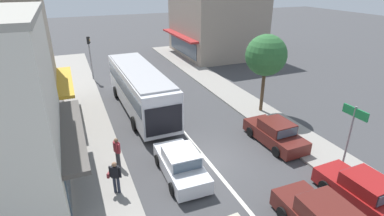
{
  "coord_description": "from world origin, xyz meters",
  "views": [
    {
      "loc": [
        -6.12,
        -12.63,
        9.27
      ],
      "look_at": [
        0.94,
        4.24,
        1.2
      ],
      "focal_mm": 28.0,
      "sensor_mm": 36.0,
      "label": 1
    }
  ],
  "objects_px": {
    "traffic_light_downstreet": "(90,51)",
    "pedestrian_with_handbag_near": "(115,175)",
    "sedan_adjacent_lane_lead": "(181,164)",
    "pedestrian_browsing_midblock": "(117,151)",
    "parked_sedan_kerb_front": "(364,193)",
    "street_tree_right": "(266,56)",
    "city_bus": "(140,87)",
    "parked_sedan_kerb_second": "(275,133)",
    "directional_road_sign": "(352,124)"
  },
  "relations": [
    {
      "from": "parked_sedan_kerb_second",
      "to": "pedestrian_with_handbag_near",
      "type": "relative_size",
      "value": 2.61
    },
    {
      "from": "street_tree_right",
      "to": "parked_sedan_kerb_second",
      "type": "bearing_deg",
      "value": -114.49
    },
    {
      "from": "parked_sedan_kerb_second",
      "to": "traffic_light_downstreet",
      "type": "relative_size",
      "value": 1.01
    },
    {
      "from": "parked_sedan_kerb_second",
      "to": "traffic_light_downstreet",
      "type": "bearing_deg",
      "value": 117.67
    },
    {
      "from": "pedestrian_with_handbag_near",
      "to": "pedestrian_browsing_midblock",
      "type": "bearing_deg",
      "value": 77.89
    },
    {
      "from": "sedan_adjacent_lane_lead",
      "to": "street_tree_right",
      "type": "height_order",
      "value": "street_tree_right"
    },
    {
      "from": "parked_sedan_kerb_front",
      "to": "street_tree_right",
      "type": "distance_m",
      "value": 10.84
    },
    {
      "from": "city_bus",
      "to": "parked_sedan_kerb_front",
      "type": "bearing_deg",
      "value": -64.85
    },
    {
      "from": "pedestrian_with_handbag_near",
      "to": "directional_road_sign",
      "type": "bearing_deg",
      "value": -12.96
    },
    {
      "from": "city_bus",
      "to": "pedestrian_with_handbag_near",
      "type": "distance_m",
      "value": 9.57
    },
    {
      "from": "sedan_adjacent_lane_lead",
      "to": "pedestrian_browsing_midblock",
      "type": "height_order",
      "value": "pedestrian_browsing_midblock"
    },
    {
      "from": "city_bus",
      "to": "street_tree_right",
      "type": "distance_m",
      "value": 9.24
    },
    {
      "from": "sedan_adjacent_lane_lead",
      "to": "directional_road_sign",
      "type": "height_order",
      "value": "directional_road_sign"
    },
    {
      "from": "street_tree_right",
      "to": "pedestrian_browsing_midblock",
      "type": "xyz_separation_m",
      "value": [
        -11.04,
        -3.15,
        -3.19
      ]
    },
    {
      "from": "sedan_adjacent_lane_lead",
      "to": "pedestrian_with_handbag_near",
      "type": "height_order",
      "value": "pedestrian_with_handbag_near"
    },
    {
      "from": "traffic_light_downstreet",
      "to": "street_tree_right",
      "type": "relative_size",
      "value": 0.74
    },
    {
      "from": "city_bus",
      "to": "street_tree_right",
      "type": "height_order",
      "value": "street_tree_right"
    },
    {
      "from": "traffic_light_downstreet",
      "to": "pedestrian_with_handbag_near",
      "type": "height_order",
      "value": "traffic_light_downstreet"
    },
    {
      "from": "directional_road_sign",
      "to": "street_tree_right",
      "type": "distance_m",
      "value": 7.98
    },
    {
      "from": "traffic_light_downstreet",
      "to": "pedestrian_with_handbag_near",
      "type": "distance_m",
      "value": 17.94
    },
    {
      "from": "city_bus",
      "to": "pedestrian_browsing_midblock",
      "type": "xyz_separation_m",
      "value": [
        -2.91,
        -6.84,
        -0.81
      ]
    },
    {
      "from": "parked_sedan_kerb_second",
      "to": "street_tree_right",
      "type": "height_order",
      "value": "street_tree_right"
    },
    {
      "from": "parked_sedan_kerb_front",
      "to": "pedestrian_browsing_midblock",
      "type": "distance_m",
      "value": 11.67
    },
    {
      "from": "parked_sedan_kerb_front",
      "to": "pedestrian_with_handbag_near",
      "type": "height_order",
      "value": "pedestrian_with_handbag_near"
    },
    {
      "from": "city_bus",
      "to": "pedestrian_with_handbag_near",
      "type": "bearing_deg",
      "value": -110.61
    },
    {
      "from": "parked_sedan_kerb_second",
      "to": "city_bus",
      "type": "bearing_deg",
      "value": 128.33
    },
    {
      "from": "parked_sedan_kerb_second",
      "to": "pedestrian_browsing_midblock",
      "type": "distance_m",
      "value": 9.2
    },
    {
      "from": "directional_road_sign",
      "to": "street_tree_right",
      "type": "bearing_deg",
      "value": 87.51
    },
    {
      "from": "sedan_adjacent_lane_lead",
      "to": "parked_sedan_kerb_second",
      "type": "distance_m",
      "value": 6.4
    },
    {
      "from": "traffic_light_downstreet",
      "to": "sedan_adjacent_lane_lead",
      "type": "bearing_deg",
      "value": -82.07
    },
    {
      "from": "pedestrian_with_handbag_near",
      "to": "pedestrian_browsing_midblock",
      "type": "xyz_separation_m",
      "value": [
        0.45,
        2.09,
        -0.0
      ]
    },
    {
      "from": "pedestrian_with_handbag_near",
      "to": "city_bus",
      "type": "bearing_deg",
      "value": 69.39
    },
    {
      "from": "parked_sedan_kerb_second",
      "to": "street_tree_right",
      "type": "relative_size",
      "value": 0.74
    },
    {
      "from": "street_tree_right",
      "to": "pedestrian_with_handbag_near",
      "type": "xyz_separation_m",
      "value": [
        -11.49,
        -5.24,
        -3.19
      ]
    },
    {
      "from": "directional_road_sign",
      "to": "pedestrian_with_handbag_near",
      "type": "bearing_deg",
      "value": 167.04
    },
    {
      "from": "parked_sedan_kerb_second",
      "to": "parked_sedan_kerb_front",
      "type": "bearing_deg",
      "value": -87.65
    },
    {
      "from": "parked_sedan_kerb_second",
      "to": "directional_road_sign",
      "type": "bearing_deg",
      "value": -66.59
    },
    {
      "from": "sedan_adjacent_lane_lead",
      "to": "directional_road_sign",
      "type": "bearing_deg",
      "value": -19.47
    },
    {
      "from": "sedan_adjacent_lane_lead",
      "to": "street_tree_right",
      "type": "bearing_deg",
      "value": 31.29
    },
    {
      "from": "traffic_light_downstreet",
      "to": "pedestrian_with_handbag_near",
      "type": "xyz_separation_m",
      "value": [
        -0.79,
        -17.83,
        -1.79
      ]
    },
    {
      "from": "pedestrian_browsing_midblock",
      "to": "traffic_light_downstreet",
      "type": "bearing_deg",
      "value": 88.77
    },
    {
      "from": "sedan_adjacent_lane_lead",
      "to": "pedestrian_browsing_midblock",
      "type": "distance_m",
      "value": 3.38
    },
    {
      "from": "traffic_light_downstreet",
      "to": "directional_road_sign",
      "type": "relative_size",
      "value": 1.17
    },
    {
      "from": "city_bus",
      "to": "parked_sedan_kerb_front",
      "type": "distance_m",
      "value": 15.26
    },
    {
      "from": "pedestrian_with_handbag_near",
      "to": "traffic_light_downstreet",
      "type": "bearing_deg",
      "value": 87.47
    },
    {
      "from": "city_bus",
      "to": "traffic_light_downstreet",
      "type": "height_order",
      "value": "traffic_light_downstreet"
    },
    {
      "from": "parked_sedan_kerb_second",
      "to": "directional_road_sign",
      "type": "distance_m",
      "value": 4.43
    },
    {
      "from": "traffic_light_downstreet",
      "to": "pedestrian_browsing_midblock",
      "type": "bearing_deg",
      "value": -91.23
    },
    {
      "from": "sedan_adjacent_lane_lead",
      "to": "street_tree_right",
      "type": "distance_m",
      "value": 10.3
    },
    {
      "from": "traffic_light_downstreet",
      "to": "directional_road_sign",
      "type": "height_order",
      "value": "traffic_light_downstreet"
    }
  ]
}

